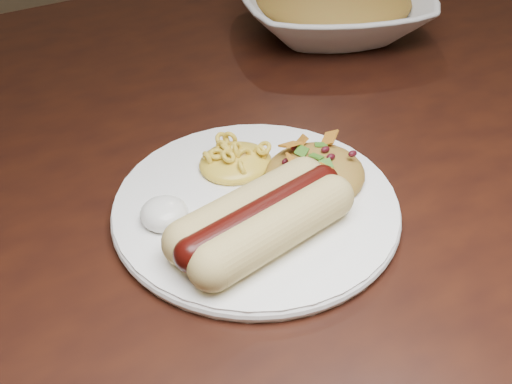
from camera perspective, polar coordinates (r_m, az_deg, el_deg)
table at (r=0.70m, az=-7.76°, el=-1.69°), size 1.60×0.90×0.75m
plate at (r=0.55m, az=0.00°, el=-1.37°), size 0.30×0.30×0.01m
hotdog at (r=0.49m, az=0.57°, el=-2.48°), size 0.14×0.09×0.04m
mac_and_cheese at (r=0.57m, az=-1.98°, el=3.60°), size 0.07×0.07×0.03m
sour_cream at (r=0.52m, az=-8.78°, el=-1.65°), size 0.05×0.05×0.03m
taco_salad at (r=0.56m, az=5.71°, el=2.52°), size 0.10×0.09×0.04m
serving_bowl at (r=0.88m, az=7.29°, el=16.91°), size 0.34×0.34×0.06m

